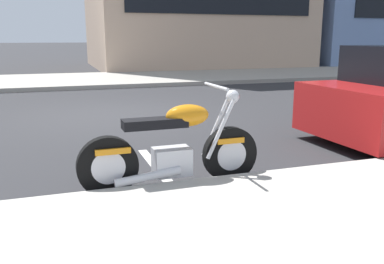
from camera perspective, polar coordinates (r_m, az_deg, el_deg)
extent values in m
plane|color=#28282B|center=(8.93, -10.75, 2.26)|extent=(260.00, 260.00, 0.00)
cube|color=gray|center=(20.66, 21.28, 7.75)|extent=(120.00, 5.00, 0.14)
cube|color=silver|center=(5.08, -4.29, -5.61)|extent=(0.12, 2.20, 0.01)
cylinder|color=black|center=(4.73, 5.22, -3.06)|extent=(0.63, 0.12, 0.63)
cylinder|color=silver|center=(4.73, 5.22, -3.06)|extent=(0.35, 0.12, 0.35)
cylinder|color=black|center=(4.36, -11.52, -4.66)|extent=(0.63, 0.12, 0.63)
cylinder|color=silver|center=(4.36, -11.52, -4.66)|extent=(0.35, 0.12, 0.35)
cube|color=silver|center=(4.50, -2.80, -4.06)|extent=(0.40, 0.27, 0.30)
cube|color=black|center=(4.35, -5.13, 1.22)|extent=(0.68, 0.23, 0.10)
ellipsoid|color=orange|center=(4.44, -0.64, 2.29)|extent=(0.48, 0.25, 0.24)
cube|color=orange|center=(4.32, -10.96, -2.40)|extent=(0.36, 0.18, 0.06)
cube|color=orange|center=(4.68, 5.04, -1.04)|extent=(0.32, 0.16, 0.06)
cylinder|color=silver|center=(4.66, 3.29, 0.71)|extent=(0.34, 0.05, 0.65)
cylinder|color=silver|center=(4.53, 3.97, 0.36)|extent=(0.34, 0.05, 0.65)
cylinder|color=silver|center=(4.51, 3.33, 6.29)|extent=(0.04, 0.62, 0.04)
sphere|color=silver|center=(4.60, 5.62, 4.88)|extent=(0.15, 0.15, 0.15)
cylinder|color=silver|center=(4.33, -6.08, -6.14)|extent=(0.71, 0.10, 0.16)
cylinder|color=black|center=(7.37, 18.65, 2.02)|extent=(0.63, 0.24, 0.62)
cube|color=black|center=(19.71, 4.34, 17.43)|extent=(9.01, 0.06, 1.10)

